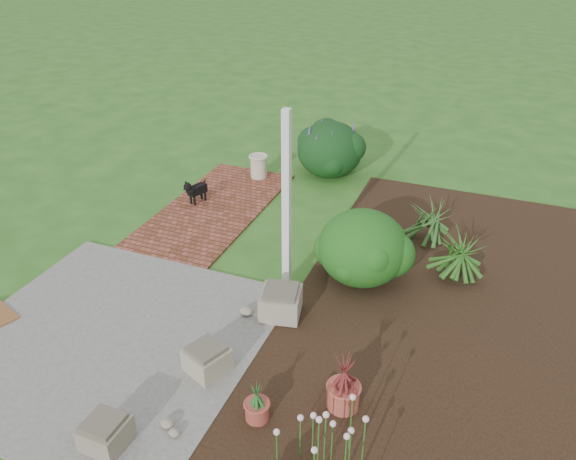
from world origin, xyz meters
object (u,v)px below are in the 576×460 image
at_px(stone_trough_near, 106,433).
at_px(cream_ceramic_urn, 259,166).
at_px(evergreen_shrub, 363,246).
at_px(black_dog, 195,189).

relative_size(stone_trough_near, cream_ceramic_urn, 0.94).
height_order(stone_trough_near, evergreen_shrub, evergreen_shrub).
bearing_deg(black_dog, stone_trough_near, -49.73).
xyz_separation_m(black_dog, cream_ceramic_urn, (0.56, 1.42, -0.05)).
bearing_deg(black_dog, evergreen_shrub, 0.52).
bearing_deg(cream_ceramic_urn, stone_trough_near, -79.11).
distance_m(cream_ceramic_urn, evergreen_shrub, 3.76).
xyz_separation_m(stone_trough_near, cream_ceramic_urn, (-1.19, 6.21, 0.08)).
bearing_deg(evergreen_shrub, black_dog, 160.38).
xyz_separation_m(cream_ceramic_urn, evergreen_shrub, (2.71, -2.59, 0.30)).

